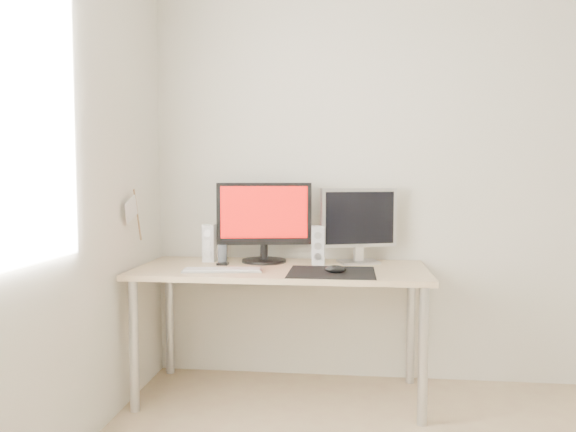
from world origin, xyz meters
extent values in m
plane|color=white|center=(0.00, 1.75, 1.25)|extent=(3.50, 0.00, 3.50)
cube|color=black|center=(-0.65, 1.24, 0.73)|extent=(0.45, 0.40, 0.00)
ellipsoid|color=black|center=(-0.63, 1.21, 0.75)|extent=(0.11, 0.07, 0.04)
cube|color=#D1B587|center=(-0.93, 1.38, 0.71)|extent=(1.60, 0.70, 0.03)
cylinder|color=silver|center=(-1.67, 1.09, 0.35)|extent=(0.05, 0.05, 0.70)
cylinder|color=silver|center=(-0.19, 1.09, 0.35)|extent=(0.05, 0.05, 0.70)
cylinder|color=silver|center=(-1.67, 1.67, 0.35)|extent=(0.05, 0.05, 0.70)
cylinder|color=silver|center=(-0.19, 1.67, 0.35)|extent=(0.05, 0.05, 0.70)
cylinder|color=black|center=(-1.05, 1.56, 0.74)|extent=(0.30, 0.30, 0.02)
cylinder|color=black|center=(-1.05, 1.56, 0.81)|extent=(0.05, 0.05, 0.12)
cube|color=black|center=(-1.05, 1.55, 1.02)|extent=(0.55, 0.13, 0.36)
cube|color=red|center=(-1.05, 1.53, 1.03)|extent=(0.49, 0.08, 0.30)
cube|color=#B6B5B8|center=(-0.50, 1.58, 0.74)|extent=(0.26, 0.22, 0.01)
cube|color=silver|center=(-0.50, 1.58, 0.80)|extent=(0.06, 0.05, 0.10)
cube|color=#B3B3B6|center=(-0.50, 1.58, 0.99)|extent=(0.44, 0.18, 0.34)
cube|color=black|center=(-0.50, 1.56, 0.99)|extent=(0.39, 0.13, 0.30)
cube|color=white|center=(-1.38, 1.55, 0.84)|extent=(0.07, 0.08, 0.22)
cylinder|color=#B4B4B6|center=(-1.38, 1.50, 0.78)|extent=(0.04, 0.01, 0.04)
cylinder|color=silver|center=(-1.38, 1.50, 0.84)|extent=(0.04, 0.01, 0.04)
cylinder|color=silver|center=(-1.38, 1.50, 0.90)|extent=(0.04, 0.01, 0.04)
cube|color=white|center=(-0.73, 1.51, 0.84)|extent=(0.07, 0.08, 0.22)
cylinder|color=#AEAEB0|center=(-0.73, 1.47, 0.78)|extent=(0.04, 0.01, 0.04)
cylinder|color=#B3B3B5|center=(-0.73, 1.47, 0.84)|extent=(0.04, 0.01, 0.04)
cylinder|color=#B4B4B6|center=(-0.73, 1.47, 0.90)|extent=(0.04, 0.01, 0.04)
cube|color=#B7B7B9|center=(-1.22, 1.21, 0.73)|extent=(0.43, 0.18, 0.01)
cube|color=silver|center=(-1.22, 1.21, 0.74)|extent=(0.41, 0.16, 0.01)
cube|color=black|center=(-1.27, 1.43, 0.74)|extent=(0.06, 0.05, 0.01)
cube|color=black|center=(-1.27, 1.43, 0.79)|extent=(0.05, 0.02, 0.10)
cylinder|color=#A57F54|center=(-1.72, 1.30, 1.02)|extent=(0.01, 0.10, 0.29)
cube|color=white|center=(-1.72, 1.21, 1.06)|extent=(0.00, 0.19, 0.15)
camera|label=1|loc=(-0.55, -1.67, 1.23)|focal=35.00mm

